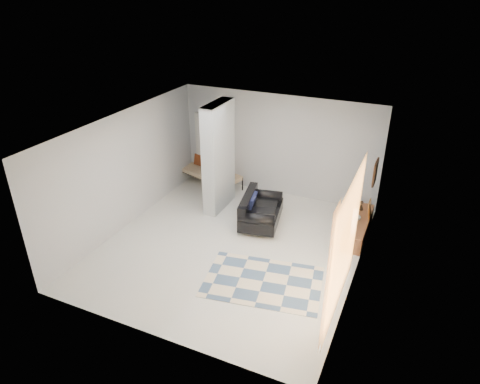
% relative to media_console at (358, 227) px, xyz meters
% --- Properties ---
extents(floor, '(6.00, 6.00, 0.00)m').
position_rel_media_console_xyz_m(floor, '(-2.52, -1.68, -0.20)').
color(floor, silver).
rests_on(floor, ground).
extents(ceiling, '(6.00, 6.00, 0.00)m').
position_rel_media_console_xyz_m(ceiling, '(-2.52, -1.68, 2.60)').
color(ceiling, white).
rests_on(ceiling, wall_back).
extents(wall_back, '(6.00, 0.00, 6.00)m').
position_rel_media_console_xyz_m(wall_back, '(-2.52, 1.32, 1.20)').
color(wall_back, '#B2B4B7').
rests_on(wall_back, ground).
extents(wall_front, '(6.00, 0.00, 6.00)m').
position_rel_media_console_xyz_m(wall_front, '(-2.52, -4.68, 1.20)').
color(wall_front, '#B2B4B7').
rests_on(wall_front, ground).
extents(wall_left, '(0.00, 6.00, 6.00)m').
position_rel_media_console_xyz_m(wall_left, '(-5.27, -1.68, 1.20)').
color(wall_left, '#B2B4B7').
rests_on(wall_left, ground).
extents(wall_right, '(0.00, 6.00, 6.00)m').
position_rel_media_console_xyz_m(wall_right, '(0.23, -1.68, 1.20)').
color(wall_right, '#B2B4B7').
rests_on(wall_right, ground).
extents(partition_column, '(0.35, 1.20, 2.80)m').
position_rel_media_console_xyz_m(partition_column, '(-3.62, -0.08, 1.20)').
color(partition_column, '#ABB1B2').
rests_on(partition_column, floor).
extents(hallway_door, '(0.85, 0.06, 2.04)m').
position_rel_media_console_xyz_m(hallway_door, '(-4.62, 1.28, 0.82)').
color(hallway_door, beige).
rests_on(hallway_door, floor).
extents(curtain, '(0.00, 2.55, 2.55)m').
position_rel_media_console_xyz_m(curtain, '(0.15, -2.83, 1.25)').
color(curtain, '#FFA343').
rests_on(curtain, wall_right).
extents(wall_art, '(0.04, 0.45, 0.55)m').
position_rel_media_console_xyz_m(wall_art, '(0.20, -0.00, 1.45)').
color(wall_art, '#351E0E').
rests_on(wall_art, wall_right).
extents(media_console, '(0.45, 1.79, 0.80)m').
position_rel_media_console_xyz_m(media_console, '(0.00, 0.00, 0.00)').
color(media_console, brown).
rests_on(media_console, floor).
extents(loveseat, '(1.14, 1.63, 0.76)m').
position_rel_media_console_xyz_m(loveseat, '(-2.33, -0.49, 0.15)').
color(loveseat, silver).
rests_on(loveseat, floor).
extents(daybed, '(2.00, 1.29, 0.77)m').
position_rel_media_console_xyz_m(daybed, '(-4.44, 0.95, 0.21)').
color(daybed, black).
rests_on(daybed, floor).
extents(area_rug, '(2.54, 1.91, 0.01)m').
position_rel_media_console_xyz_m(area_rug, '(-1.40, -2.58, -0.20)').
color(area_rug, beige).
rests_on(area_rug, floor).
extents(cylinder_lamp, '(0.11, 0.11, 0.59)m').
position_rel_media_console_xyz_m(cylinder_lamp, '(-0.02, -0.64, 0.49)').
color(cylinder_lamp, beige).
rests_on(cylinder_lamp, media_console).
extents(bronze_figurine, '(0.13, 0.13, 0.24)m').
position_rel_media_console_xyz_m(bronze_figurine, '(-0.05, 0.50, 0.31)').
color(bronze_figurine, '#2F2115').
rests_on(bronze_figurine, media_console).
extents(vase, '(0.18, 0.18, 0.19)m').
position_rel_media_console_xyz_m(vase, '(-0.05, -0.03, 0.29)').
color(vase, silver).
rests_on(vase, media_console).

